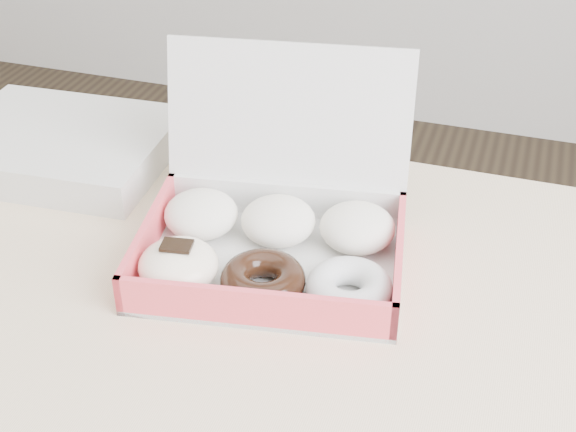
% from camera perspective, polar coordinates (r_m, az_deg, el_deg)
% --- Properties ---
extents(table, '(1.20, 0.80, 0.75)m').
position_cam_1_polar(table, '(0.93, -16.96, -9.26)').
color(table, tan).
rests_on(table, ground).
extents(donut_box, '(0.32, 0.29, 0.20)m').
position_cam_1_polar(donut_box, '(0.87, -1.23, -1.29)').
color(donut_box, silver).
rests_on(donut_box, table).
extents(newspapers, '(0.29, 0.24, 0.04)m').
position_cam_1_polar(newspapers, '(1.10, -15.86, 4.84)').
color(newspapers, silver).
rests_on(newspapers, table).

